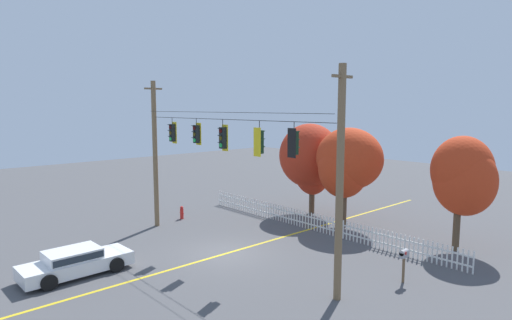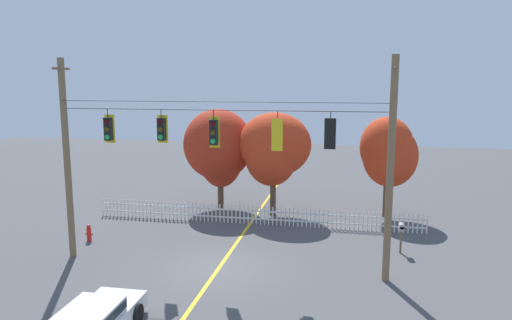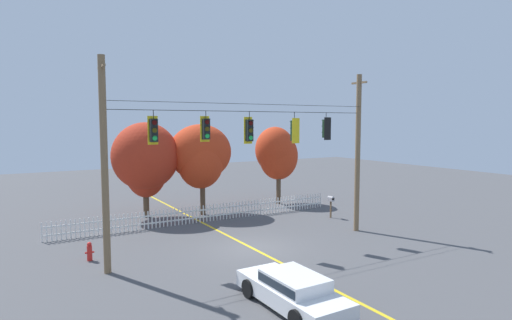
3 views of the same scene
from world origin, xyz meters
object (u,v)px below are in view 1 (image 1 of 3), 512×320
Objects in this scene: traffic_signal_westbound_side at (223,138)px; traffic_signal_eastbound_side at (294,143)px; autumn_maple_near_fence at (311,158)px; traffic_signal_northbound_secondary at (197,134)px; fire_hydrant at (182,213)px; parked_car at (75,262)px; traffic_signal_northbound_primary at (173,133)px; traffic_signal_southbound_primary at (259,142)px; autumn_oak_far_east at (463,175)px; roadside_mailbox at (404,256)px; autumn_maple_mid at (347,162)px.

traffic_signal_eastbound_side is at bearing -0.24° from traffic_signal_westbound_side.
traffic_signal_northbound_secondary is at bearing -89.10° from autumn_maple_near_fence.
autumn_maple_near_fence is 7.26× the size of fire_hydrant.
traffic_signal_eastbound_side is 12.76m from fire_hydrant.
traffic_signal_eastbound_side is 10.46m from parked_car.
traffic_signal_northbound_primary is 0.93× the size of traffic_signal_southbound_primary.
fire_hydrant is at bearing 168.18° from traffic_signal_southbound_primary.
traffic_signal_northbound_primary reaches higher than fire_hydrant.
traffic_signal_westbound_side is at bearing 179.55° from traffic_signal_southbound_primary.
traffic_signal_northbound_secondary is 4.75m from traffic_signal_southbound_primary.
roadside_mailbox is at bearing -87.73° from autumn_oak_far_east.
autumn_maple_near_fence is 3.47m from autumn_maple_mid.
parked_car is 3.24× the size of roadside_mailbox.
traffic_signal_eastbound_side is at bearing -67.45° from autumn_maple_mid.
traffic_signal_westbound_side is 1.07× the size of traffic_signal_eastbound_side.
traffic_signal_westbound_side and traffic_signal_eastbound_side have the same top height.
fire_hydrant is (-4.89, 8.34, -0.20)m from parked_car.
autumn_maple_near_fence is (-0.14, 9.09, -1.96)m from traffic_signal_northbound_secondary.
traffic_signal_northbound_primary is 4.53m from traffic_signal_westbound_side.
autumn_maple_near_fence is 9.79m from autumn_oak_far_east.
parked_car is at bearing -101.70° from autumn_maple_mid.
traffic_signal_eastbound_side reaches higher than parked_car.
traffic_signal_southbound_primary is at bearing -11.82° from fire_hydrant.
traffic_signal_northbound_secondary is 0.23× the size of autumn_maple_near_fence.
traffic_signal_northbound_primary is at bearing -39.71° from fire_hydrant.
fire_hydrant is (-14.34, -7.16, -3.34)m from autumn_oak_far_east.
autumn_maple_mid is at bearing 39.00° from fire_hydrant.
traffic_signal_westbound_side is 8.37m from parked_car.
autumn_oak_far_east is at bearing 6.43° from autumn_maple_mid.
autumn_maple_mid is at bearing 56.31° from traffic_signal_northbound_primary.
autumn_maple_near_fence is (-2.33, 9.09, -1.87)m from traffic_signal_westbound_side.
traffic_signal_southbound_primary and traffic_signal_eastbound_side have the same top height.
traffic_signal_northbound_secondary is 0.30× the size of parked_car.
traffic_signal_westbound_side is 0.26× the size of autumn_maple_mid.
autumn_oak_far_east is 4.12× the size of roadside_mailbox.
parked_car is at bearing -68.35° from traffic_signal_northbound_primary.
traffic_signal_westbound_side is 8.65m from autumn_maple_mid.
traffic_signal_northbound_secondary is 0.96× the size of traffic_signal_eastbound_side.
autumn_maple_near_fence is at bearing 168.42° from autumn_maple_mid.
roadside_mailbox is (7.70, 3.20, -4.51)m from traffic_signal_westbound_side.
traffic_signal_westbound_side is at bearing -129.31° from autumn_oak_far_east.
traffic_signal_northbound_secondary reaches higher than autumn_maple_mid.
traffic_signal_southbound_primary reaches higher than fire_hydrant.
parked_car is (-6.56, -6.37, -5.08)m from traffic_signal_eastbound_side.
traffic_signal_eastbound_side reaches higher than autumn_oak_far_east.
autumn_maple_near_fence reaches higher than fire_hydrant.
autumn_maple_near_fence is (-4.89, 9.11, -1.84)m from traffic_signal_southbound_primary.
autumn_maple_near_fence is at bearing 104.39° from traffic_signal_westbound_side.
traffic_signal_northbound_secondary is 0.99× the size of roadside_mailbox.
autumn_maple_near_fence is at bearing 90.90° from traffic_signal_northbound_secondary.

